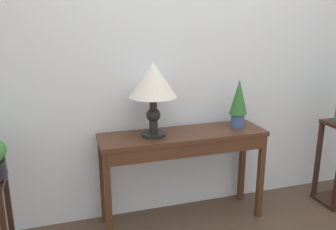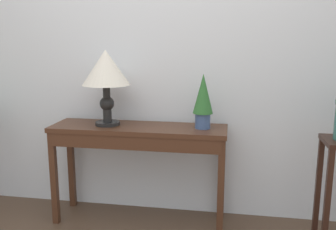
{
  "view_description": "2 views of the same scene",
  "coord_description": "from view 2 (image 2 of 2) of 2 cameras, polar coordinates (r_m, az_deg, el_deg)",
  "views": [
    {
      "loc": [
        -0.98,
        -1.28,
        1.62
      ],
      "look_at": [
        -0.21,
        1.19,
        0.91
      ],
      "focal_mm": 37.26,
      "sensor_mm": 36.0,
      "label": 1
    },
    {
      "loc": [
        0.57,
        -1.43,
        1.39
      ],
      "look_at": [
        0.11,
        1.26,
        0.83
      ],
      "focal_mm": 39.12,
      "sensor_mm": 36.0,
      "label": 2
    }
  ],
  "objects": [
    {
      "name": "potted_plant_on_console",
      "position": [
        2.64,
        5.49,
        2.53
      ],
      "size": [
        0.15,
        0.15,
        0.4
      ],
      "color": "#3D5684",
      "rests_on": "console_table"
    },
    {
      "name": "back_wall_with_art",
      "position": [
        2.92,
        -1.55,
        11.71
      ],
      "size": [
        9.0,
        0.1,
        2.8
      ],
      "color": "silver",
      "rests_on": "ground"
    },
    {
      "name": "table_lamp",
      "position": [
        2.75,
        -9.66,
        6.74
      ],
      "size": [
        0.36,
        0.36,
        0.56
      ],
      "color": "black",
      "rests_on": "console_table"
    },
    {
      "name": "console_table",
      "position": [
        2.75,
        -4.71,
        -4.08
      ],
      "size": [
        1.32,
        0.37,
        0.76
      ],
      "color": "#472819",
      "rests_on": "ground"
    }
  ]
}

